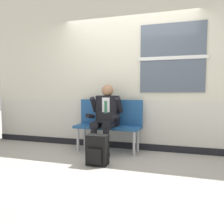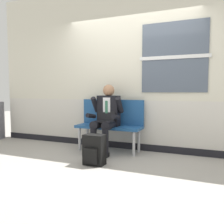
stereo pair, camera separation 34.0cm
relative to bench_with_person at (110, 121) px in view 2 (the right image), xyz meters
name	(u,v)px [view 2 (the right image)]	position (x,y,z in m)	size (l,w,h in m)	color
ground_plane	(116,158)	(0.30, -0.47, -0.55)	(18.00, 18.00, 0.00)	#9E9991
station_wall	(131,67)	(0.31, 0.27, 1.01)	(5.98, 0.17, 3.13)	beige
bench_with_person	(110,121)	(0.00, 0.00, 0.00)	(1.22, 0.42, 0.95)	navy
person_seated	(106,117)	(0.00, -0.20, 0.11)	(0.57, 0.70, 1.23)	black
backpack	(94,150)	(0.13, -0.91, -0.32)	(0.31, 0.24, 0.46)	black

